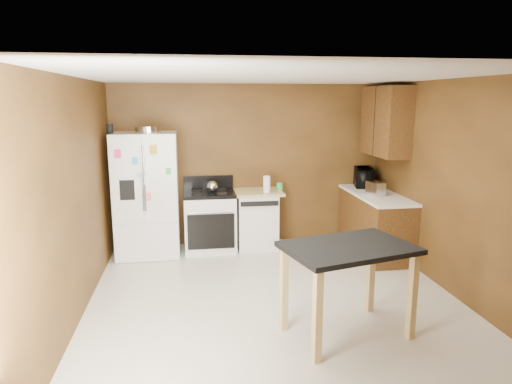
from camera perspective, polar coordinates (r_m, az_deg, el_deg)
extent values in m
plane|color=beige|center=(5.39, 2.33, -13.34)|extent=(4.50, 4.50, 0.00)
plane|color=white|center=(4.90, 2.58, 14.25)|extent=(4.50, 4.50, 0.00)
plane|color=brown|center=(7.18, -0.92, 3.40)|extent=(4.20, 0.00, 4.20)
plane|color=brown|center=(2.90, 10.91, -9.23)|extent=(4.20, 0.00, 4.20)
plane|color=brown|center=(5.05, -21.68, -0.92)|extent=(0.00, 4.50, 4.50)
plane|color=brown|center=(5.77, 23.41, 0.42)|extent=(0.00, 4.50, 4.50)
cylinder|color=silver|center=(6.66, -13.34, 7.62)|extent=(0.37, 0.37, 0.09)
cylinder|color=black|center=(6.64, -17.81, 7.53)|extent=(0.09, 0.09, 0.13)
sphere|color=silver|center=(6.82, -5.50, 0.67)|extent=(0.17, 0.17, 0.17)
cylinder|color=white|center=(6.83, 1.35, 0.97)|extent=(0.12, 0.12, 0.25)
cylinder|color=green|center=(7.04, 2.97, 0.71)|extent=(0.13, 0.13, 0.11)
cube|color=silver|center=(6.82, 14.71, 0.42)|extent=(0.22, 0.30, 0.19)
imported|color=black|center=(7.46, 13.28, 1.75)|extent=(0.44, 0.56, 0.28)
cube|color=white|center=(6.84, -13.47, -0.30)|extent=(0.90, 0.75, 1.80)
cube|color=white|center=(6.44, -15.86, 1.38)|extent=(0.43, 0.02, 1.20)
cube|color=white|center=(6.40, -11.87, 1.51)|extent=(0.43, 0.02, 1.20)
cube|color=white|center=(6.63, -13.50, -6.24)|extent=(0.88, 0.02, 0.54)
cube|color=black|center=(6.46, -15.81, 0.24)|extent=(0.20, 0.01, 0.28)
cylinder|color=silver|center=(6.39, -14.04, 1.58)|extent=(0.02, 0.02, 0.90)
cylinder|color=silver|center=(6.38, -13.77, 1.59)|extent=(0.02, 0.02, 0.90)
cube|color=#EC377B|center=(6.38, -16.92, 4.59)|extent=(0.09, 0.00, 0.12)
cube|color=#37BFED|center=(6.36, -14.91, 3.77)|extent=(0.08, 0.00, 0.10)
cube|color=gold|center=(6.32, -12.72, 5.20)|extent=(0.10, 0.00, 0.13)
cube|color=green|center=(6.35, -10.89, 2.57)|extent=(0.07, 0.00, 0.09)
cube|color=#FD7070|center=(6.43, -13.35, -0.60)|extent=(0.08, 0.00, 0.11)
cube|color=white|center=(6.44, -11.07, -1.84)|extent=(0.09, 0.00, 0.10)
cube|color=#88BECD|center=(6.38, -14.37, 2.01)|extent=(0.07, 0.00, 0.07)
cube|color=white|center=(6.98, -5.78, -3.82)|extent=(0.76, 0.65, 0.85)
cube|color=black|center=(6.88, -5.85, -0.20)|extent=(0.76, 0.65, 0.05)
cube|color=black|center=(7.14, -5.98, 1.25)|extent=(0.76, 0.06, 0.20)
cube|color=black|center=(6.67, -5.63, -4.95)|extent=(0.68, 0.02, 0.52)
cylinder|color=silver|center=(6.59, -5.67, -2.55)|extent=(0.62, 0.02, 0.02)
cylinder|color=black|center=(7.02, -7.38, 0.26)|extent=(0.17, 0.17, 0.02)
cylinder|color=black|center=(7.04, -4.45, 0.35)|extent=(0.17, 0.17, 0.02)
cylinder|color=black|center=(6.71, -7.33, -0.27)|extent=(0.17, 0.17, 0.02)
cylinder|color=black|center=(6.72, -4.26, -0.18)|extent=(0.17, 0.17, 0.02)
cube|color=white|center=(7.07, 0.06, -3.56)|extent=(0.60, 0.60, 0.85)
cube|color=black|center=(6.69, 0.46, -1.48)|extent=(0.56, 0.02, 0.07)
cube|color=tan|center=(6.97, 0.06, -0.02)|extent=(0.78, 0.62, 0.04)
cube|color=brown|center=(7.06, 14.65, -3.92)|extent=(0.60, 1.55, 0.86)
cube|color=white|center=(6.96, 14.84, -0.34)|extent=(0.63, 1.58, 0.04)
cube|color=brown|center=(6.97, 15.93, 8.50)|extent=(0.35, 1.05, 1.00)
cube|color=black|center=(6.90, 14.56, 8.54)|extent=(0.01, 0.01, 1.00)
cube|color=black|center=(4.44, 11.52, -6.85)|extent=(1.35, 1.07, 0.05)
cube|color=tan|center=(4.61, 3.52, -12.03)|extent=(0.08, 0.08, 0.85)
cube|color=tan|center=(5.13, 14.12, -9.86)|extent=(0.08, 0.08, 0.85)
cube|color=tan|center=(4.10, 7.67, -15.24)|extent=(0.08, 0.08, 0.85)
cube|color=tan|center=(4.68, 18.95, -12.30)|extent=(0.08, 0.08, 0.85)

